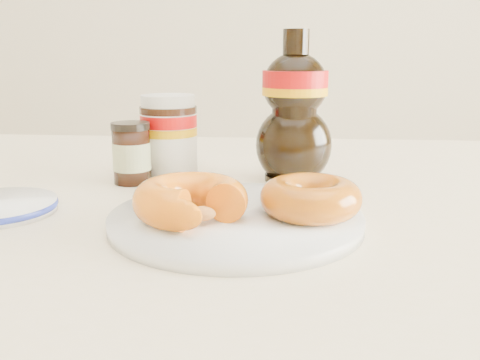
# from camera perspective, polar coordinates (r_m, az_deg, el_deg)

# --- Properties ---
(dining_table) EXTENTS (1.40, 0.90, 0.75)m
(dining_table) POSITION_cam_1_polar(r_m,az_deg,el_deg) (0.68, -5.41, -8.61)
(dining_table) COLOR #F9E2BD
(dining_table) RESTS_ON ground
(plate) EXTENTS (0.25, 0.25, 0.01)m
(plate) POSITION_cam_1_polar(r_m,az_deg,el_deg) (0.54, -0.45, -4.17)
(plate) COLOR white
(plate) RESTS_ON dining_table
(donut_bitten) EXTENTS (0.13, 0.13, 0.04)m
(donut_bitten) POSITION_cam_1_polar(r_m,az_deg,el_deg) (0.52, -5.29, -2.12)
(donut_bitten) COLOR #F8610E
(donut_bitten) RESTS_ON plate
(donut_whole) EXTENTS (0.13, 0.13, 0.04)m
(donut_whole) POSITION_cam_1_polar(r_m,az_deg,el_deg) (0.53, 7.56, -1.87)
(donut_whole) COLOR #A34B0A
(donut_whole) RESTS_ON plate
(nutella_jar) EXTENTS (0.08, 0.08, 0.11)m
(nutella_jar) POSITION_cam_1_polar(r_m,az_deg,el_deg) (0.76, -7.60, 5.11)
(nutella_jar) COLOR white
(nutella_jar) RESTS_ON dining_table
(syrup_bottle) EXTENTS (0.11, 0.10, 0.20)m
(syrup_bottle) POSITION_cam_1_polar(r_m,az_deg,el_deg) (0.71, 5.83, 7.75)
(syrup_bottle) COLOR black
(syrup_bottle) RESTS_ON dining_table
(dark_jar) EXTENTS (0.05, 0.05, 0.08)m
(dark_jar) POSITION_cam_1_polar(r_m,az_deg,el_deg) (0.72, -11.48, 2.77)
(dark_jar) COLOR black
(dark_jar) RESTS_ON dining_table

